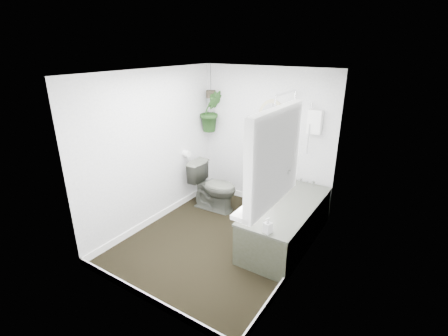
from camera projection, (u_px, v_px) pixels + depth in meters
The scene contains 22 objects.
floor at pixel (218, 241), 4.61m from camera, with size 2.30×2.80×0.02m, color black.
ceiling at pixel (217, 71), 3.78m from camera, with size 2.30×2.80×0.02m, color white.
wall_back at pixel (266, 139), 5.30m from camera, with size 2.30×0.02×2.30m, color silver.
wall_front at pixel (135, 207), 3.09m from camera, with size 2.30×0.02×2.30m, color silver.
wall_left at pixel (152, 149), 4.78m from camera, with size 0.02×2.80×2.30m, color silver.
wall_right at pixel (304, 184), 3.60m from camera, with size 0.02×2.80×2.30m, color silver.
skirting at pixel (218, 237), 4.59m from camera, with size 2.30×2.80×0.10m, color white.
bathtub at pixel (286, 223), 4.49m from camera, with size 0.72×1.72×0.58m, color #474A40, non-canonical shape.
bath_screen at pixel (283, 142), 4.68m from camera, with size 0.04×0.72×1.40m, color silver, non-canonical shape.
shower_box at pixel (315, 122), 4.70m from camera, with size 0.20×0.10×0.35m, color white.
oval_mirror at pixel (271, 119), 5.09m from camera, with size 0.46×0.03×0.62m, color tan.
wall_sconce at pixel (249, 122), 5.32m from camera, with size 0.04×0.04×0.22m, color black.
toilet_roll_holder at pixel (186, 154), 5.39m from camera, with size 0.11×0.11×0.11m, color white.
window_recess at pixel (275, 158), 2.91m from camera, with size 0.08×1.00×0.90m, color white.
window_sill at pixel (265, 198), 3.10m from camera, with size 0.18×1.00×0.04m, color white.
window_blinds at pixel (270, 157), 2.93m from camera, with size 0.01×0.86×0.76m, color white.
toilet at pixel (214, 186), 5.37m from camera, with size 0.45×0.79×0.80m, color #474A40.
pedestal_sink at pixel (261, 188), 5.27m from camera, with size 0.49×0.42×0.83m, color #474A40, non-canonical shape.
sill_plant at pixel (282, 174), 3.27m from camera, with size 0.23×0.20×0.25m, color black.
hanging_plant at pixel (211, 111), 5.53m from camera, with size 0.38×0.31×0.70m, color black.
soap_bottle at pixel (268, 225), 3.69m from camera, with size 0.09×0.09×0.19m, color black.
hanging_pot at pixel (211, 94), 5.42m from camera, with size 0.16×0.16×0.12m, color black.
Camera 1 is at (2.20, -3.26, 2.61)m, focal length 26.00 mm.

